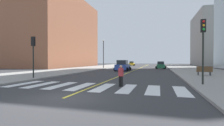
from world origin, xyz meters
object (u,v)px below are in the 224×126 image
object	(u,v)px
car_yellow_third	(132,64)
traffic_light_near_corner	(203,39)
car_blue_second	(123,66)
pedestrian_crossing	(121,75)
car_green_nearest	(161,65)
street_lamp	(103,51)
park_bench	(204,71)
traffic_light_far_corner	(33,49)

from	to	relation	value
car_yellow_third	traffic_light_near_corner	world-z (taller)	traffic_light_near_corner
car_blue_second	car_yellow_third	world-z (taller)	car_blue_second
traffic_light_near_corner	pedestrian_crossing	size ratio (longest dim) A/B	3.07
car_green_nearest	street_lamp	xyz separation A→B (m)	(-13.74, -2.94, 3.49)
car_blue_second	street_lamp	world-z (taller)	street_lamp
traffic_light_near_corner	street_lamp	xyz separation A→B (m)	(-16.66, 25.03, 0.64)
park_bench	street_lamp	distance (m)	25.16
car_green_nearest	car_yellow_third	xyz separation A→B (m)	(-10.72, 22.84, -0.05)
street_lamp	car_green_nearest	bearing A→B (deg)	12.09
traffic_light_far_corner	car_green_nearest	bearing A→B (deg)	64.03
traffic_light_far_corner	pedestrian_crossing	size ratio (longest dim) A/B	2.68
park_bench	pedestrian_crossing	world-z (taller)	pedestrian_crossing
car_blue_second	park_bench	distance (m)	14.90
traffic_light_far_corner	traffic_light_near_corner	bearing A→B (deg)	-1.85
car_blue_second	pedestrian_crossing	xyz separation A→B (m)	(4.00, -19.22, -0.07)
traffic_light_near_corner	car_yellow_third	bearing A→B (deg)	-74.97
car_yellow_third	traffic_light_near_corner	distance (m)	52.70
traffic_light_near_corner	pedestrian_crossing	world-z (taller)	traffic_light_near_corner
traffic_light_near_corner	car_green_nearest	bearing A→B (deg)	-84.03
park_bench	street_lamp	bearing A→B (deg)	51.36
traffic_light_near_corner	traffic_light_far_corner	bearing A→B (deg)	-1.85
traffic_light_near_corner	pedestrian_crossing	bearing A→B (deg)	18.20
pedestrian_crossing	street_lamp	bearing A→B (deg)	129.76
car_blue_second	traffic_light_far_corner	xyz separation A→B (m)	(-6.21, -16.70, 2.29)
car_yellow_third	car_green_nearest	bearing A→B (deg)	-64.33
traffic_light_near_corner	street_lamp	bearing A→B (deg)	-56.35
car_blue_second	pedestrian_crossing	distance (m)	19.64
car_yellow_third	pedestrian_crossing	world-z (taller)	car_yellow_third
car_blue_second	park_bench	bearing A→B (deg)	-34.53
car_green_nearest	car_yellow_third	bearing A→B (deg)	-66.41
traffic_light_far_corner	park_bench	bearing A→B (deg)	23.98
car_green_nearest	car_blue_second	xyz separation A→B (m)	(-7.16, -10.75, 0.13)
traffic_light_far_corner	car_blue_second	bearing A→B (deg)	69.60
car_green_nearest	car_yellow_third	distance (m)	25.23
traffic_light_far_corner	car_yellow_third	bearing A→B (deg)	86.98
car_yellow_third	car_blue_second	bearing A→B (deg)	-83.42
car_green_nearest	traffic_light_near_corner	bearing A→B (deg)	94.43
pedestrian_crossing	car_blue_second	bearing A→B (deg)	120.13
park_bench	car_blue_second	bearing A→B (deg)	57.50
car_blue_second	car_yellow_third	distance (m)	33.78
car_yellow_third	street_lamp	xyz separation A→B (m)	(-3.02, -25.79, 3.54)
pedestrian_crossing	car_green_nearest	bearing A→B (deg)	102.37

